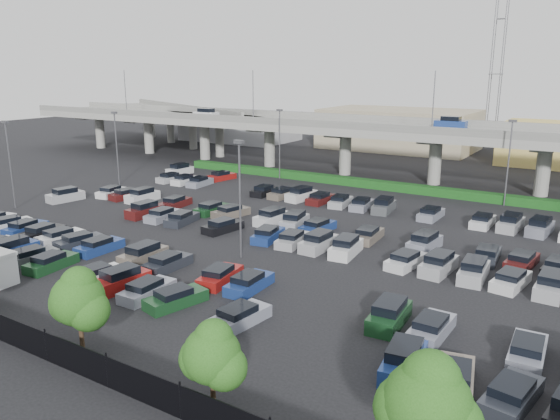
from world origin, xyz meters
name	(u,v)px	position (x,y,z in m)	size (l,w,h in m)	color
ground	(288,235)	(0.00, 0.00, 0.00)	(280.00, 280.00, 0.00)	black
overpass	(401,133)	(-0.25, 31.99, 6.97)	(150.00, 13.00, 15.80)	gray
on_ramp	(182,114)	(-52.10, 43.05, 6.86)	(50.93, 30.13, 8.80)	gray
hedge	(382,185)	(0.00, 25.00, 0.55)	(66.00, 1.60, 1.10)	#123E14
fence	(35,342)	(-0.05, -28.00, 0.90)	(70.00, 0.10, 2.00)	black
tree_row	(61,293)	(0.70, -26.53, 3.52)	(65.07, 3.66, 5.94)	#332316
parked_cars	(268,237)	(-0.21, -3.34, 0.61)	(63.00, 41.68, 1.67)	gray
light_poles	(264,166)	(-4.13, 2.00, 6.24)	(66.90, 48.38, 10.30)	#525257
distant_buildings	(525,139)	(12.38, 61.81, 3.74)	(138.00, 24.00, 9.00)	gray
comm_tower	(496,71)	(4.00, 74.00, 15.61)	(2.40, 2.40, 30.00)	#525257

